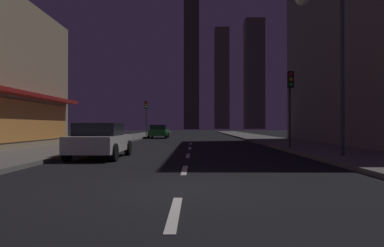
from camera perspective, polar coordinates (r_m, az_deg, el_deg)
The scene contains 13 objects.
ground_plane at distance 39.46m, azimuth 0.03°, elevation -2.38°, with size 78.00×136.00×0.10m, color black.
sidewalk_right at distance 40.02m, azimuth 10.11°, elevation -2.17°, with size 4.00×76.00×0.15m, color #605E59.
sidewalk_left at distance 40.13m, azimuth -10.02°, elevation -2.17°, with size 4.00×76.00×0.15m, color #605E59.
lane_marking_center at distance 15.89m, azimuth -0.65°, elevation -5.18°, with size 0.16×23.00×0.01m.
skyscraper_distant_tall at distance 135.62m, azimuth -0.07°, elevation 10.28°, with size 5.67×6.11×52.80m, color #403D30.
skyscraper_distant_mid at distance 157.09m, azimuth 4.79°, elevation 7.17°, with size 6.15×7.94×43.87m, color brown.
skyscraper_distant_short at distance 157.81m, azimuth 9.97°, elevation 7.79°, with size 8.29×7.72×47.43m, color #504C3C.
car_parked_near at distance 15.09m, azimuth -14.56°, elevation -2.63°, with size 1.98×4.24×1.45m.
car_parked_far at distance 38.25m, azimuth -5.39°, elevation -1.26°, with size 1.98×4.24×1.45m.
fire_hydrant_far_left at distance 27.33m, azimuth -12.67°, elevation -2.21°, with size 0.42×0.30×0.65m.
traffic_light_near_right at distance 20.06m, azimuth 15.53°, elevation 4.94°, with size 0.32×0.48×4.20m.
traffic_light_far_left at distance 42.41m, azimuth -7.40°, elevation 2.14°, with size 0.32×0.48×4.20m.
street_lamp_right at distance 15.50m, azimuth 20.13°, elevation 13.56°, with size 1.96×0.56×6.58m.
Camera 1 is at (0.31, -7.43, 1.34)m, focal length 33.14 mm.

